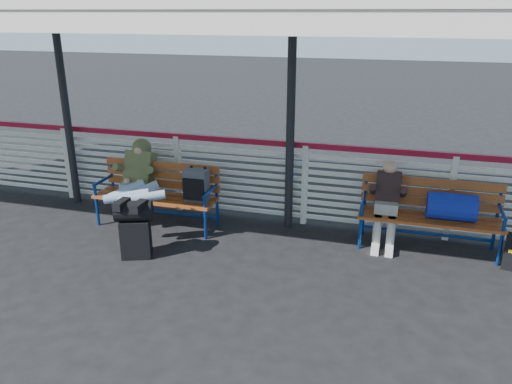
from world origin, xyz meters
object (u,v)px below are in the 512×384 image
(bench_right, at_px, (441,208))
(traveler_man, at_px, (136,187))
(bench_left, at_px, (170,188))
(luggage_stack, at_px, (135,227))
(companion_person, at_px, (387,203))

(bench_right, height_order, traveler_man, traveler_man)
(bench_left, bearing_deg, bench_right, 4.08)
(bench_left, xyz_separation_m, bench_right, (3.71, 0.26, 0.00))
(traveler_man, bearing_deg, luggage_stack, -63.30)
(traveler_man, xyz_separation_m, companion_person, (3.37, 0.60, -0.09))
(bench_left, bearing_deg, luggage_stack, -90.04)
(bench_left, bearing_deg, traveler_man, -135.04)
(traveler_man, distance_m, companion_person, 3.43)
(luggage_stack, height_order, bench_left, bench_left)
(bench_left, distance_m, traveler_man, 0.50)
(bench_right, bearing_deg, traveler_man, -171.45)
(bench_left, height_order, bench_right, bench_left)
(companion_person, bearing_deg, bench_right, 0.42)
(luggage_stack, distance_m, companion_person, 3.30)
(bench_right, bearing_deg, bench_left, -175.92)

